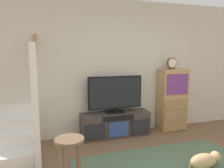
# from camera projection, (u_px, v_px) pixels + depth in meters

# --- Properties ---
(back_wall) EXTENTS (6.40, 0.12, 2.70)m
(back_wall) POSITION_uv_depth(u_px,v_px,m) (125.00, 68.00, 4.44)
(back_wall) COLOR beige
(back_wall) RESTS_ON ground_plane
(media_console) EXTENTS (1.38, 0.38, 0.48)m
(media_console) POSITION_uv_depth(u_px,v_px,m) (116.00, 124.00, 4.25)
(media_console) COLOR #423833
(media_console) RESTS_ON ground_plane
(television) EXTENTS (1.09, 0.22, 0.73)m
(television) POSITION_uv_depth(u_px,v_px,m) (115.00, 93.00, 4.19)
(television) COLOR black
(television) RESTS_ON media_console
(side_cabinet) EXTENTS (0.58, 0.38, 1.32)m
(side_cabinet) POSITION_uv_depth(u_px,v_px,m) (172.00, 100.00, 4.59)
(side_cabinet) COLOR tan
(side_cabinet) RESTS_ON ground_plane
(desk_clock) EXTENTS (0.22, 0.08, 0.24)m
(desk_clock) POSITION_uv_depth(u_px,v_px,m) (172.00, 63.00, 4.44)
(desk_clock) COLOR #4C3823
(desk_clock) RESTS_ON side_cabinet
(staircase) EXTENTS (1.00, 1.36, 2.20)m
(staircase) POSITION_uv_depth(u_px,v_px,m) (9.00, 128.00, 3.67)
(staircase) COLOR white
(staircase) RESTS_ON ground_plane
(bar_stool_near) EXTENTS (0.34, 0.34, 0.68)m
(bar_stool_near) POSITION_uv_depth(u_px,v_px,m) (70.00, 152.00, 2.47)
(bar_stool_near) COLOR brown
(bar_stool_near) RESTS_ON ground_plane
(dog) EXTENTS (0.54, 0.21, 0.23)m
(dog) POSITION_uv_depth(u_px,v_px,m) (205.00, 160.00, 3.07)
(dog) COLOR tan
(dog) RESTS_ON ground_plane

